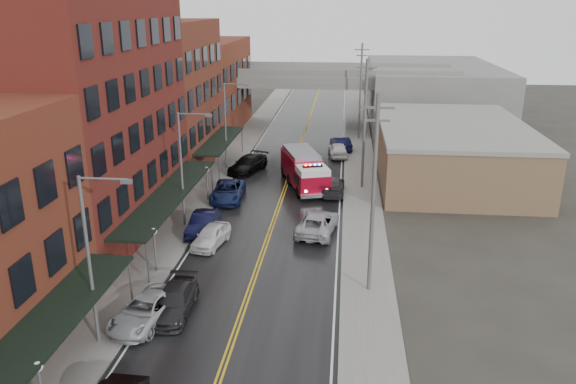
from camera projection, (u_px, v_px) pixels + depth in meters
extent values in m
cube|color=black|center=(280.00, 203.00, 48.97)|extent=(11.00, 160.00, 0.02)
cube|color=slate|center=(198.00, 200.00, 49.66)|extent=(3.00, 160.00, 0.15)
cube|color=slate|center=(364.00, 206.00, 48.23)|extent=(3.00, 160.00, 0.15)
cube|color=gray|center=(216.00, 200.00, 49.50)|extent=(0.30, 160.00, 0.15)
cube|color=gray|center=(345.00, 205.00, 48.39)|extent=(0.30, 160.00, 0.15)
cube|color=#5A1F18|center=(87.00, 113.00, 40.79)|extent=(9.00, 20.00, 18.00)
cube|color=maroon|center=(163.00, 96.00, 57.76)|extent=(9.00, 15.00, 15.00)
cube|color=brown|center=(205.00, 87.00, 74.73)|extent=(9.00, 20.00, 12.00)
cube|color=brown|center=(450.00, 152.00, 56.02)|extent=(14.00, 22.00, 5.00)
cube|color=slate|center=(431.00, 92.00, 83.62)|extent=(18.00, 30.00, 8.00)
cube|color=black|center=(37.00, 335.00, 24.24)|extent=(2.60, 16.00, 0.18)
cylinder|color=slate|center=(131.00, 284.00, 31.77)|extent=(0.10, 0.10, 3.00)
cube|color=black|center=(170.00, 194.00, 42.15)|extent=(2.60, 18.00, 0.18)
cylinder|color=slate|center=(147.00, 263.00, 34.41)|extent=(0.10, 0.10, 3.00)
cylinder|color=slate|center=(212.00, 179.00, 50.62)|extent=(0.10, 0.10, 3.00)
cube|color=black|center=(220.00, 140.00, 58.64)|extent=(2.60, 13.00, 0.18)
cylinder|color=slate|center=(219.00, 171.00, 53.26)|extent=(0.10, 0.10, 3.00)
cylinder|color=slate|center=(242.00, 141.00, 64.75)|extent=(0.10, 0.10, 3.00)
sphere|color=silver|center=(38.00, 367.00, 22.28)|extent=(0.44, 0.44, 0.44)
cylinder|color=#59595B|center=(155.00, 253.00, 35.96)|extent=(0.14, 0.14, 2.80)
sphere|color=silver|center=(154.00, 231.00, 35.48)|extent=(0.44, 0.44, 0.44)
cylinder|color=#59595B|center=(207.00, 186.00, 49.15)|extent=(0.14, 0.14, 2.80)
sphere|color=silver|center=(207.00, 169.00, 48.67)|extent=(0.44, 0.44, 0.44)
cylinder|color=#59595B|center=(89.00, 264.00, 27.46)|extent=(0.18, 0.18, 9.00)
cylinder|color=#59595B|center=(103.00, 179.00, 25.94)|extent=(2.40, 0.12, 0.12)
cube|color=#59595B|center=(127.00, 182.00, 25.86)|extent=(0.50, 0.22, 0.18)
cylinder|color=#59595B|center=(181.00, 171.00, 42.54)|extent=(0.18, 0.18, 9.00)
cylinder|color=#59595B|center=(194.00, 114.00, 41.01)|extent=(2.40, 0.12, 0.12)
cube|color=#59595B|center=(209.00, 116.00, 40.94)|extent=(0.50, 0.22, 0.18)
cylinder|color=#59595B|center=(225.00, 127.00, 57.62)|extent=(0.18, 0.18, 9.00)
cylinder|color=#59595B|center=(236.00, 84.00, 56.09)|extent=(2.40, 0.12, 0.12)
cube|color=#59595B|center=(247.00, 85.00, 56.01)|extent=(0.50, 0.22, 0.18)
cylinder|color=#59595B|center=(373.00, 198.00, 32.21)|extent=(0.24, 0.24, 12.00)
cube|color=#59595B|center=(378.00, 108.00, 30.54)|extent=(1.80, 0.12, 0.12)
cube|color=#59595B|center=(377.00, 120.00, 30.77)|extent=(1.40, 0.12, 0.12)
cylinder|color=#59595B|center=(364.00, 126.00, 51.05)|extent=(0.24, 0.24, 12.00)
cube|color=#59595B|center=(367.00, 68.00, 49.39)|extent=(1.80, 0.12, 0.12)
cube|color=#59595B|center=(367.00, 76.00, 49.61)|extent=(1.40, 0.12, 0.12)
cylinder|color=#59595B|center=(360.00, 93.00, 69.90)|extent=(0.24, 0.24, 12.00)
cube|color=#59595B|center=(362.00, 50.00, 68.23)|extent=(1.80, 0.12, 0.12)
cube|color=#59595B|center=(362.00, 56.00, 68.46)|extent=(1.40, 0.12, 0.12)
cube|color=slate|center=(307.00, 79.00, 76.96)|extent=(40.00, 10.00, 1.50)
cube|color=slate|center=(229.00, 104.00, 79.24)|extent=(1.60, 8.00, 6.00)
cube|color=slate|center=(386.00, 107.00, 77.08)|extent=(1.60, 8.00, 6.00)
cube|color=maroon|center=(301.00, 165.00, 54.12)|extent=(4.56, 6.72, 2.35)
cube|color=maroon|center=(312.00, 182.00, 50.18)|extent=(3.56, 3.63, 1.68)
cube|color=silver|center=(313.00, 170.00, 49.83)|extent=(3.36, 3.37, 0.56)
cube|color=black|center=(312.00, 178.00, 50.28)|extent=(3.23, 2.57, 0.89)
cube|color=slate|center=(301.00, 152.00, 53.69)|extent=(4.16, 6.20, 0.34)
cube|color=black|center=(313.00, 166.00, 49.71)|extent=(1.80, 0.85, 0.16)
sphere|color=#FF0C0C|center=(306.00, 166.00, 49.56)|extent=(0.22, 0.22, 0.22)
sphere|color=#1933FF|center=(319.00, 165.00, 49.80)|extent=(0.22, 0.22, 0.22)
cylinder|color=black|center=(299.00, 192.00, 50.11)|extent=(1.18, 0.72, 1.12)
cylinder|color=black|center=(326.00, 190.00, 50.59)|extent=(1.18, 0.72, 1.12)
cylinder|color=black|center=(290.00, 179.00, 53.73)|extent=(1.18, 0.72, 1.12)
cylinder|color=black|center=(315.00, 178.00, 54.22)|extent=(1.18, 0.72, 1.12)
cylinder|color=black|center=(284.00, 171.00, 56.32)|extent=(1.18, 0.72, 1.12)
cylinder|color=black|center=(308.00, 170.00, 56.81)|extent=(1.18, 0.72, 1.12)
imported|color=#B1B5BA|center=(146.00, 310.00, 30.57)|extent=(3.60, 5.71, 1.47)
imported|color=black|center=(174.00, 301.00, 31.49)|extent=(2.14, 5.05, 1.45)
imported|color=white|center=(211.00, 236.00, 40.30)|extent=(2.51, 4.58, 1.48)
imported|color=black|center=(203.00, 223.00, 42.42)|extent=(1.78, 4.84, 1.58)
imported|color=#141F4B|center=(228.00, 191.00, 49.65)|extent=(2.92, 5.86, 1.59)
imported|color=black|center=(248.00, 164.00, 57.80)|extent=(4.06, 6.17, 1.66)
imported|color=#ABADB4|center=(317.00, 223.00, 42.52)|extent=(3.43, 6.06, 1.60)
imported|color=#2A2A2D|center=(333.00, 186.00, 51.25)|extent=(2.19, 5.32, 1.54)
imported|color=white|center=(338.00, 150.00, 63.50)|extent=(2.53, 5.06, 1.66)
imported|color=black|center=(341.00, 143.00, 66.46)|extent=(2.82, 5.19, 1.62)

